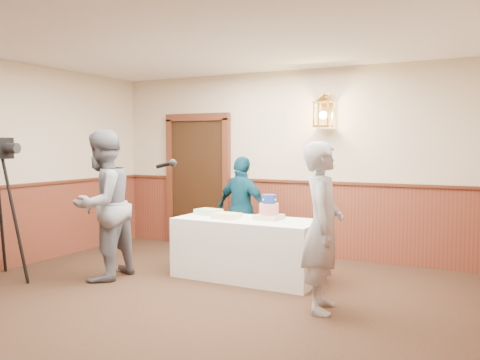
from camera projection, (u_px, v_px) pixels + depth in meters
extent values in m
plane|color=black|center=(148.00, 324.00, 4.76)|extent=(7.00, 7.00, 0.00)
cube|color=beige|center=(289.00, 163.00, 7.76)|extent=(6.00, 0.02, 2.80)
cube|color=white|center=(144.00, 20.00, 4.57)|extent=(6.00, 7.00, 0.02)
cube|color=maroon|center=(288.00, 218.00, 7.81)|extent=(5.98, 0.04, 1.10)
cube|color=#522615|center=(288.00, 181.00, 7.75)|extent=(5.98, 0.07, 0.04)
cube|color=black|center=(198.00, 182.00, 8.48)|extent=(1.00, 0.06, 2.10)
cube|color=white|center=(247.00, 248.00, 6.38)|extent=(1.80, 0.80, 0.75)
cube|color=beige|center=(269.00, 217.00, 6.30)|extent=(0.32, 0.32, 0.06)
cylinder|color=red|center=(269.00, 209.00, 6.29)|extent=(0.24, 0.24, 0.14)
cylinder|color=navy|center=(269.00, 199.00, 6.28)|extent=(0.17, 0.17, 0.11)
cube|color=#FBD396|center=(227.00, 216.00, 6.39)|extent=(0.35, 0.28, 0.07)
cube|color=#9BC289|center=(208.00, 212.00, 6.74)|extent=(0.34, 0.29, 0.07)
imported|color=slate|center=(102.00, 205.00, 6.29)|extent=(0.75, 0.94, 1.86)
cylinder|color=black|center=(164.00, 165.00, 5.73)|extent=(0.23, 0.07, 0.09)
sphere|color=black|center=(173.00, 163.00, 5.65)|extent=(0.08, 0.08, 0.08)
imported|color=#96979C|center=(323.00, 227.00, 5.09)|extent=(0.55, 0.70, 1.71)
imported|color=#0C3C4F|center=(242.00, 209.00, 7.29)|extent=(0.95, 0.57, 1.51)
cylinder|color=black|center=(11.00, 148.00, 6.08)|extent=(0.19, 0.16, 0.13)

